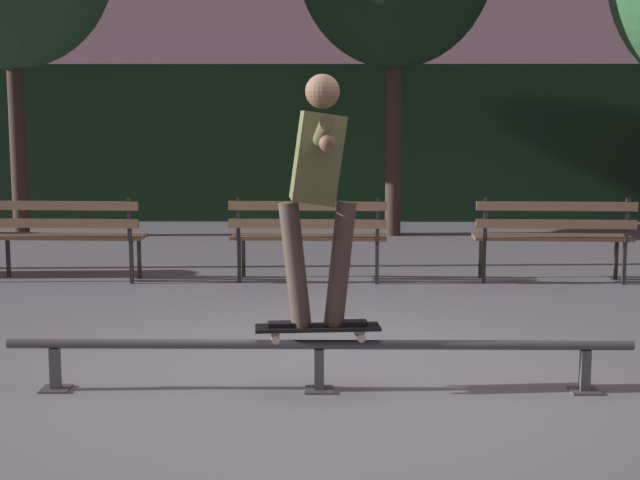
{
  "coord_description": "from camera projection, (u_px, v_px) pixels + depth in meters",
  "views": [
    {
      "loc": [
        0.08,
        -6.02,
        1.75
      ],
      "look_at": [
        -0.0,
        0.53,
        0.85
      ],
      "focal_mm": 52.9,
      "sensor_mm": 36.0,
      "label": 1
    }
  ],
  "objects": [
    {
      "name": "park_bench_right_center",
      "position": [
        553.0,
        231.0,
        9.59
      ],
      "size": [
        1.62,
        0.48,
        0.88
      ],
      "color": "#282623",
      "rests_on": "ground"
    },
    {
      "name": "ground_plane",
      "position": [
        320.0,
        379.0,
        6.2
      ],
      "size": [
        90.0,
        90.0,
        0.0
      ],
      "primitive_type": "plane",
      "color": "slate"
    },
    {
      "name": "grind_rail",
      "position": [
        319.0,
        352.0,
        5.9
      ],
      "size": [
        3.92,
        0.18,
        0.33
      ],
      "color": "#47474C",
      "rests_on": "ground"
    },
    {
      "name": "skateboard",
      "position": [
        318.0,
        328.0,
        5.88
      ],
      "size": [
        0.8,
        0.27,
        0.09
      ],
      "color": "black",
      "rests_on": "grind_rail"
    },
    {
      "name": "skateboarder",
      "position": [
        318.0,
        179.0,
        5.76
      ],
      "size": [
        0.63,
        1.4,
        1.56
      ],
      "color": "black",
      "rests_on": "skateboard"
    },
    {
      "name": "park_bench_leftmost",
      "position": [
        65.0,
        230.0,
        9.66
      ],
      "size": [
        1.62,
        0.48,
        0.88
      ],
      "color": "#282623",
      "rests_on": "ground"
    },
    {
      "name": "hedge_backdrop",
      "position": [
        327.0,
        142.0,
        15.36
      ],
      "size": [
        24.0,
        1.2,
        2.47
      ],
      "primitive_type": "cube",
      "color": "black",
      "rests_on": "ground"
    },
    {
      "name": "park_bench_left_center",
      "position": [
        308.0,
        230.0,
        9.62
      ],
      "size": [
        1.62,
        0.48,
        0.88
      ],
      "color": "#282623",
      "rests_on": "ground"
    }
  ]
}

